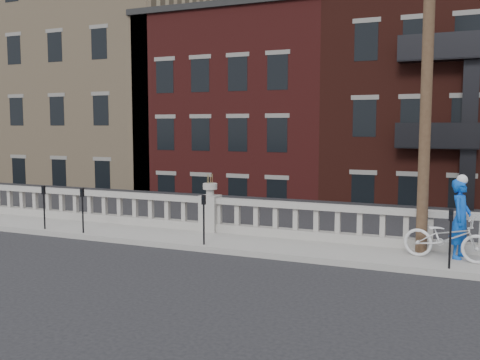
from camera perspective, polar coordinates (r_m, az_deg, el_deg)
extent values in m
plane|color=black|center=(13.25, -10.91, -9.01)|extent=(120.00, 120.00, 0.00)
cube|color=gray|center=(15.73, -4.73, -6.30)|extent=(32.00, 2.20, 0.15)
cube|color=gray|center=(16.52, -3.19, -5.00)|extent=(28.00, 0.34, 0.25)
cube|color=gray|center=(16.39, -3.20, -2.16)|extent=(28.00, 0.34, 0.16)
cube|color=gray|center=(16.45, -3.20, -3.54)|extent=(0.55, 0.55, 1.10)
cylinder|color=gray|center=(16.36, -3.21, -1.30)|extent=(0.24, 0.24, 0.20)
cylinder|color=gray|center=(16.34, -3.21, -0.67)|extent=(0.44, 0.44, 0.18)
cube|color=#605E59|center=(17.53, -2.61, -13.51)|extent=(36.00, 0.50, 5.15)
cube|color=black|center=(38.22, 11.84, -7.39)|extent=(80.00, 44.00, 0.50)
cube|color=#595651|center=(22.09, -2.57, -10.98)|extent=(16.00, 7.00, 4.00)
cube|color=tan|center=(39.81, -14.41, 7.94)|extent=(18.00, 16.00, 20.00)
cube|color=#491615|center=(32.56, 3.06, 3.35)|extent=(10.00, 14.00, 14.00)
cube|color=black|center=(33.05, 3.13, 15.84)|extent=(10.30, 14.30, 0.30)
cube|color=#36130E|center=(30.56, 21.00, 4.23)|extent=(10.00, 14.00, 15.50)
cylinder|color=#422D1E|center=(14.33, 19.39, 12.63)|extent=(0.28, 0.28, 10.00)
cylinder|color=black|center=(17.78, -20.15, -3.19)|extent=(0.05, 0.05, 1.10)
cube|color=black|center=(17.70, -20.23, -1.01)|extent=(0.10, 0.08, 0.26)
cube|color=black|center=(17.66, -20.33, -0.90)|extent=(0.06, 0.01, 0.08)
cylinder|color=black|center=(16.80, -16.42, -3.58)|extent=(0.05, 0.05, 1.10)
cube|color=black|center=(16.70, -16.49, -1.27)|extent=(0.10, 0.08, 0.26)
cube|color=black|center=(16.66, -16.59, -1.16)|extent=(0.06, 0.01, 0.08)
cylinder|color=black|center=(14.55, -3.88, -4.77)|extent=(0.05, 0.05, 1.10)
cube|color=black|center=(14.45, -3.90, -2.12)|extent=(0.10, 0.08, 0.26)
cube|color=black|center=(14.40, -3.98, -1.98)|extent=(0.06, 0.01, 0.08)
cylinder|color=black|center=(13.00, 21.49, -6.43)|extent=(0.05, 0.05, 1.10)
cube|color=black|center=(12.88, 21.60, -3.47)|extent=(0.10, 0.08, 0.26)
cube|color=black|center=(12.83, 21.60, -3.32)|extent=(0.06, 0.01, 0.08)
imported|color=silver|center=(13.82, 21.20, -5.77)|extent=(2.13, 1.05, 1.07)
imported|color=#0C48BC|center=(14.06, 22.46, -3.83)|extent=(0.63, 0.80, 1.94)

